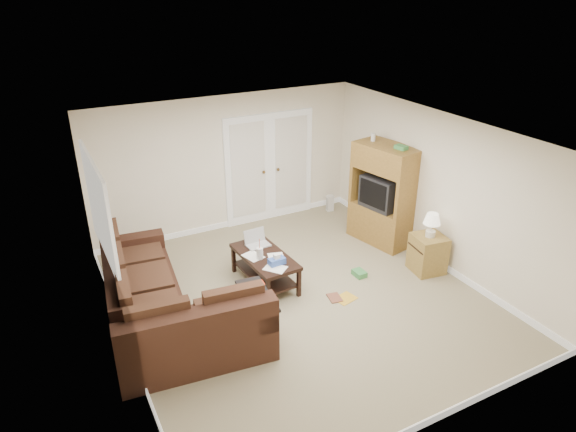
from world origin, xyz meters
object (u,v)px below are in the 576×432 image
sectional_sofa (164,307)px  side_cabinet (428,251)px  coffee_table (265,267)px  tv_armoire (384,194)px

sectional_sofa → side_cabinet: side_cabinet is taller
coffee_table → tv_armoire: 2.57m
side_cabinet → sectional_sofa: bearing=-177.7°
tv_armoire → side_cabinet: tv_armoire is taller
sectional_sofa → tv_armoire: (4.16, 0.76, 0.55)m
tv_armoire → side_cabinet: 1.33m
side_cabinet → coffee_table: bearing=168.9°
coffee_table → side_cabinet: side_cabinet is taller
sectional_sofa → side_cabinet: bearing=0.1°
side_cabinet → tv_armoire: bearing=98.8°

